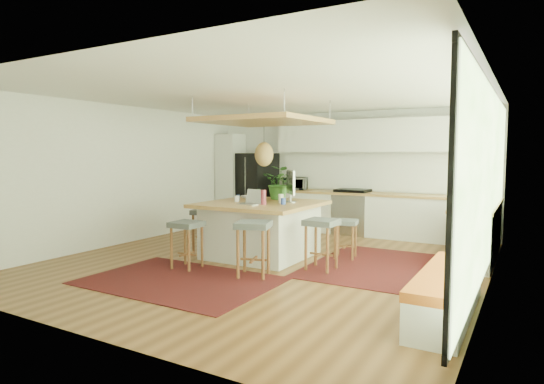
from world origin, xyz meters
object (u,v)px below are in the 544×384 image
Objects in this scene: island at (261,229)px; stool_near_left at (187,246)px; fridge at (257,188)px; island_plant at (280,186)px; stool_right_front at (321,247)px; stool_right_back at (345,237)px; laptop at (249,197)px; microwave at (296,182)px; monitor at (291,187)px; stool_left_side at (205,231)px; stool_near_right at (253,252)px.

island is 1.42m from stool_near_left.
fridge is 2.93m from island_plant.
stool_right_front reaches higher than stool_near_left.
stool_right_back is 1.74× the size of laptop.
fridge is at bearing 129.78° from island_plant.
microwave is at bearing 122.86° from stool_right_front.
monitor reaches higher than island.
stool_near_left is 0.97× the size of stool_left_side.
stool_right_front reaches higher than stool_left_side.
stool_near_right is 1.08m from stool_right_front.
stool_near_right reaches higher than stool_left_side.
stool_right_back is 1.07× the size of island_plant.
stool_left_side is at bearing 147.43° from stool_near_right.
stool_near_left is at bearing -63.57° from stool_left_side.
stool_near_left is 0.94× the size of stool_right_front.
monitor is at bearing 58.21° from stool_near_left.
stool_left_side is (-1.15, -0.08, -0.11)m from island.
stool_right_front is at bearing -6.73° from stool_left_side.
microwave is (-2.08, 2.25, 0.75)m from stool_right_back.
fridge is at bearing 131.23° from laptop.
fridge reaches higher than microwave.
stool_left_side is at bearing -116.59° from monitor.
monitor is at bearing -79.41° from microwave.
microwave reaches higher than stool_left_side.
monitor is (0.43, 0.65, 0.14)m from laptop.
monitor reaches higher than stool_near_left.
fridge is at bearing 134.28° from stool_right_front.
laptop is (1.84, -3.22, 0.12)m from fridge.
monitor is (-0.90, -0.29, 0.83)m from stool_right_back.
stool_right_front is 1.26× the size of island_plant.
stool_near_left is at bearing -109.09° from laptop.
stool_near_left is 2.06m from stool_right_front.
stool_right_back is 1.53m from island_plant.
stool_near_right is 1.22m from laptop.
island is 1.34m from stool_right_front.
stool_right_back is at bearing 87.55° from stool_right_front.
microwave reaches higher than laptop.
stool_right_front is at bearing 12.24° from laptop.
stool_right_back is at bearing 67.20° from stool_near_right.
stool_near_left is at bearing -101.49° from microwave.
laptop is 0.79m from monitor.
stool_right_back is at bearing -16.82° from fridge.
stool_left_side is 1.99× the size of laptop.
fridge reaches higher than monitor.
stool_near_left is 2.63m from stool_right_back.
stool_left_side is at bearing 116.43° from stool_near_left.
stool_left_side is 1.82m from monitor.
stool_near_left is 4.18m from microwave.
stool_near_right reaches higher than stool_right_back.
stool_near_right is 1.07× the size of stool_left_side.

